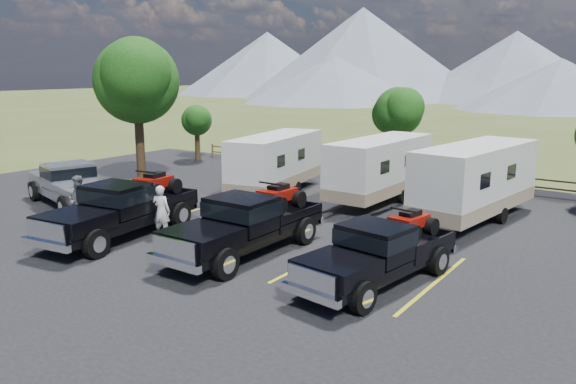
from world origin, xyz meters
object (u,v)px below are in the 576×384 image
Objects in this scene: rig_right at (379,251)px; trailer_center at (380,169)px; pickup_silver at (70,184)px; tree_big_nw at (136,81)px; person_b at (79,199)px; rig_center at (247,223)px; trailer_right at (475,182)px; person_a at (161,211)px; rig_left at (122,208)px; trailer_left at (276,163)px.

trailer_center is (-4.66, 9.62, 0.59)m from rig_right.
pickup_silver is (-15.88, 0.63, 0.04)m from rig_right.
person_b is (4.11, -6.75, -4.59)m from tree_big_nw.
rig_right is (4.90, 0.07, -0.11)m from rig_center.
tree_big_nw reaches higher than trailer_right.
trailer_center reaches higher than person_a.
rig_right reaches higher than pickup_silver.
rig_center is 11.00m from pickup_silver.
trailer_center reaches higher than pickup_silver.
person_a is (-3.87, -0.30, -0.10)m from rig_center.
trailer_right is 12.67m from person_a.
person_a is 4.32m from person_b.
rig_right is 10.70m from trailer_center.
trailer_right reaches higher than rig_center.
tree_big_nw is 0.91× the size of trailer_center.
person_a is (-4.11, -9.99, -0.59)m from trailer_center.
rig_center is 0.74× the size of trailer_right.
rig_center is at bearing 5.30° from rig_left.
tree_big_nw is 14.36m from rig_center.
rig_left is 1.46m from person_a.
rig_center reaches higher than person_a.
pickup_silver is (-15.98, -8.02, -0.63)m from trailer_right.
rig_right is 3.21× the size of person_a.
rig_right is at bearing -62.67° from trailer_center.
trailer_right is 4.66× the size of person_a.
tree_big_nw is 9.14m from person_b.
trailer_right is at bearing 37.35° from rig_left.
tree_big_nw is 18.72m from rig_right.
tree_big_nw is at bearing 154.33° from rig_center.
trailer_center reaches higher than person_b.
tree_big_nw is 0.86× the size of trailer_right.
rig_left reaches higher than person_b.
trailer_right is (9.85, 0.42, 0.10)m from trailer_left.
rig_left is at bearing 15.50° from person_a.
pickup_silver is at bearing -76.15° from tree_big_nw.
rig_right is 8.67m from trailer_right.
trailer_center reaches higher than rig_right.
trailer_right is 16.25m from person_b.
trailer_right is at bearing 14.32° from person_b.
tree_big_nw is 1.25× the size of rig_right.
rig_center is 1.07× the size of rig_right.
rig_right is 12.77m from trailer_left.
person_a is (-8.87, -9.02, -0.67)m from trailer_right.
pickup_silver is 3.53× the size of person_b.
trailer_center is 13.45m from person_b.
rig_right is at bearing -17.73° from person_b.
trailer_center is 10.82m from person_a.
person_a is at bearing -110.85° from trailer_center.
rig_left reaches higher than rig_center.
rig_left is 5.21m from rig_center.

